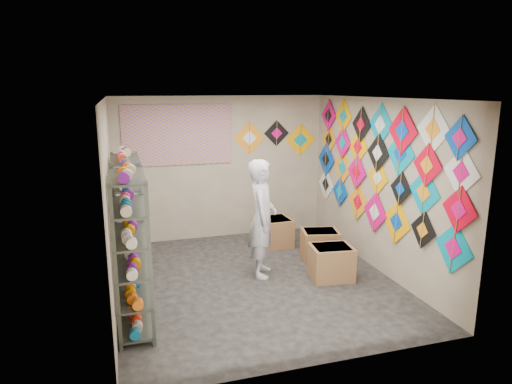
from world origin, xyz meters
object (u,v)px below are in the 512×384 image
object	(u,v)px
shelf_rack_front	(132,252)
carton_c	(275,232)
carton_a	(331,262)
shelf_rack_back	(129,222)
carton_b	(320,245)
shopkeeper	(262,218)

from	to	relation	value
shelf_rack_front	carton_c	distance (m)	3.51
shelf_rack_front	carton_a	size ratio (longest dim) A/B	3.09
shelf_rack_front	carton_a	world-z (taller)	shelf_rack_front
shelf_rack_front	carton_c	bearing A→B (deg)	41.25
shelf_rack_back	carton_b	xyz separation A→B (m)	(3.09, 0.11, -0.70)
shopkeeper	carton_a	xyz separation A→B (m)	(0.96, -0.45, -0.65)
shelf_rack_front	carton_a	xyz separation A→B (m)	(2.91, 0.60, -0.69)
shelf_rack_front	shopkeeper	distance (m)	2.22
shopkeeper	carton_b	world-z (taller)	shopkeeper
shopkeeper	carton_c	xyz separation A→B (m)	(0.64, 1.21, -0.65)
carton_c	shelf_rack_back	bearing A→B (deg)	-161.99
shelf_rack_front	carton_c	size ratio (longest dim) A/B	3.23
shopkeeper	carton_a	distance (m)	1.24
shelf_rack_back	shopkeeper	bearing A→B (deg)	-7.11
shelf_rack_front	carton_c	xyz separation A→B (m)	(2.59, 2.27, -0.69)
shelf_rack_front	carton_c	world-z (taller)	shelf_rack_front
shelf_rack_front	carton_b	bearing A→B (deg)	24.57
carton_b	carton_c	size ratio (longest dim) A/B	1.03
shopkeeper	carton_c	distance (m)	1.51
shelf_rack_back	carton_a	distance (m)	3.07
shopkeeper	carton_b	distance (m)	1.37
shopkeeper	carton_c	size ratio (longest dim) A/B	3.08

